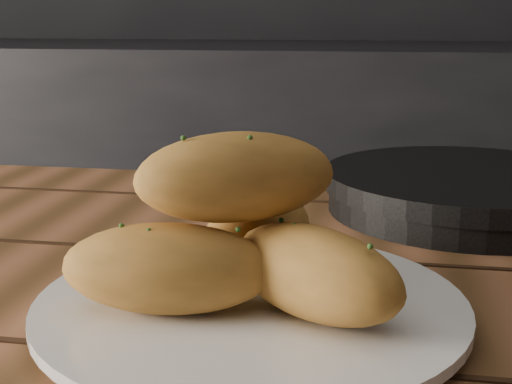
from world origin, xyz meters
name	(u,v)px	position (x,y,z in m)	size (l,w,h in m)	color
counter	(179,235)	(0.00, 1.70, 0.45)	(2.80, 0.60, 0.90)	black
plate	(251,309)	(0.38, 0.58, 0.76)	(0.30, 0.30, 0.02)	white
bread_rolls	(243,238)	(0.38, 0.58, 0.81)	(0.24, 0.21, 0.12)	#C18235
skillet	(470,191)	(0.57, 0.91, 0.77)	(0.45, 0.32, 0.05)	black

